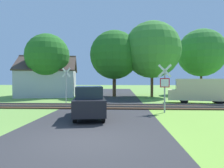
# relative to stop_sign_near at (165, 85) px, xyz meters

# --- Properties ---
(ground_plane) EXTENTS (160.00, 160.00, 0.00)m
(ground_plane) POSITION_rel_stop_sign_near_xyz_m (-4.10, -6.24, -1.80)
(ground_plane) COLOR #6B9942
(road_asphalt) EXTENTS (6.48, 80.00, 0.01)m
(road_asphalt) POSITION_rel_stop_sign_near_xyz_m (-4.10, -4.24, -1.80)
(road_asphalt) COLOR #2D2D30
(road_asphalt) RESTS_ON ground
(rail_track) EXTENTS (60.00, 2.60, 0.22)m
(rail_track) POSITION_rel_stop_sign_near_xyz_m (-4.10, 2.50, -1.74)
(rail_track) COLOR #422D1E
(rail_track) RESTS_ON ground
(stop_sign_near) EXTENTS (0.87, 0.21, 3.16)m
(stop_sign_near) POSITION_rel_stop_sign_near_xyz_m (0.00, 0.00, 0.00)
(stop_sign_near) COLOR #9E9EA5
(stop_sign_near) RESTS_ON ground
(crossing_sign_far) EXTENTS (0.85, 0.26, 3.26)m
(crossing_sign_far) POSITION_rel_stop_sign_near_xyz_m (-7.89, 4.98, 0.08)
(crossing_sign_far) COLOR #9E9EA5
(crossing_sign_far) RESTS_ON ground
(house) EXTENTS (8.25, 7.56, 5.38)m
(house) POSITION_rel_stop_sign_near_xyz_m (-12.49, 12.76, 0.05)
(house) COLOR #B7B7BC
(house) RESTS_ON ground
(tree_far) EXTENTS (7.07, 7.07, 9.74)m
(tree_far) POSITION_rel_stop_sign_near_xyz_m (9.07, 17.44, 4.40)
(tree_far) COLOR #513823
(tree_far) RESTS_ON ground
(tree_left) EXTENTS (5.33, 5.33, 7.78)m
(tree_left) POSITION_rel_stop_sign_near_xyz_m (-11.89, 10.94, 3.31)
(tree_left) COLOR #513823
(tree_left) RESTS_ON ground
(tree_right) EXTENTS (7.19, 7.19, 9.57)m
(tree_right) POSITION_rel_stop_sign_near_xyz_m (1.04, 12.55, 4.17)
(tree_right) COLOR #513823
(tree_right) RESTS_ON ground
(tree_center) EXTENTS (6.28, 6.28, 8.53)m
(tree_center) POSITION_rel_stop_sign_near_xyz_m (-3.77, 12.74, 3.58)
(tree_center) COLOR #513823
(tree_center) RESTS_ON ground
(mail_truck) EXTENTS (5.18, 2.85, 2.24)m
(mail_truck) POSITION_rel_stop_sign_near_xyz_m (4.11, 5.27, -0.56)
(mail_truck) COLOR beige
(mail_truck) RESTS_ON ground
(parked_car) EXTENTS (2.26, 4.21, 1.78)m
(parked_car) POSITION_rel_stop_sign_near_xyz_m (-4.60, -1.94, -0.91)
(parked_car) COLOR black
(parked_car) RESTS_ON ground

